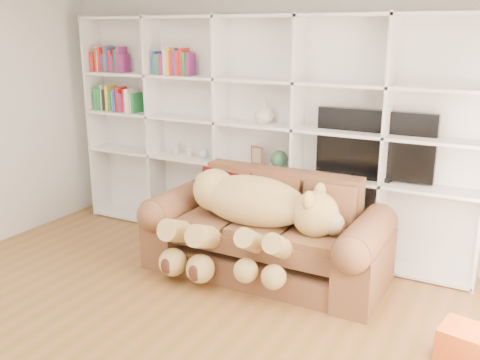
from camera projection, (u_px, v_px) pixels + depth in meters
The scene contains 14 objects.
floor at pixel (117, 348), 3.91m from camera, with size 5.00×5.00×0.00m, color brown.
wall_back at pixel (267, 117), 5.66m from camera, with size 5.00×0.02×2.70m, color silver.
bookshelf at pixel (240, 121), 5.66m from camera, with size 4.43×0.35×2.40m.
sofa at pixel (267, 237), 5.04m from camera, with size 2.23×0.96×0.94m.
teddy_bear at pixel (249, 213), 4.84m from camera, with size 1.57×0.89×0.91m.
throw_pillow at pixel (218, 190), 5.36m from camera, with size 0.42×0.14×0.42m, color #580F12.
gift_box at pixel (465, 345), 3.71m from camera, with size 0.33×0.30×0.26m, color #C8531A.
tv at pixel (375, 145), 5.03m from camera, with size 1.12×0.18×0.66m.
picture_frame at pixel (257, 155), 5.60m from camera, with size 0.15×0.03×0.19m, color brown.
green_vase at pixel (279, 159), 5.49m from camera, with size 0.18×0.18×0.18m, color #2D573A.
figurine_tall at pixel (175, 148), 6.08m from camera, with size 0.08×0.08×0.15m, color beige.
figurine_short at pixel (189, 152), 6.00m from camera, with size 0.06×0.06×0.11m, color beige.
snow_globe at pixel (204, 153), 5.92m from camera, with size 0.10×0.10×0.10m, color silver.
shelf_vase at pixel (264, 113), 5.45m from camera, with size 0.20×0.20×0.21m, color beige.
Camera 1 is at (2.42, -2.59, 2.24)m, focal length 40.00 mm.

